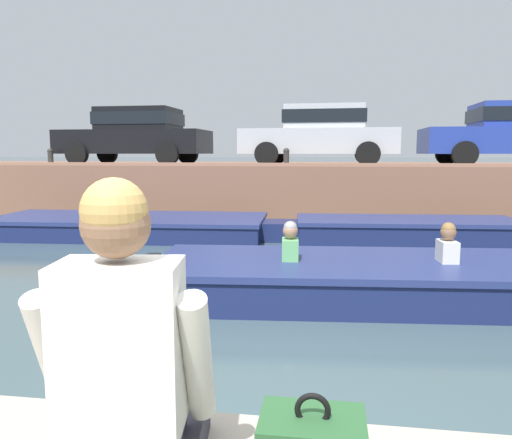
{
  "coord_description": "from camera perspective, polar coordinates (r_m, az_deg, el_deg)",
  "views": [
    {
      "loc": [
        0.53,
        -1.83,
        1.8
      ],
      "look_at": [
        -0.28,
        3.58,
        1.07
      ],
      "focal_mm": 35.0,
      "sensor_mm": 36.0,
      "label": 1
    }
  ],
  "objects": [
    {
      "name": "motorboat_passing",
      "position": [
        6.43,
        16.05,
        -6.65
      ],
      "size": [
        6.75,
        2.33,
        0.97
      ],
      "color": "navy",
      "rests_on": "ground"
    },
    {
      "name": "far_wall_coping",
      "position": [
        12.19,
        6.07,
        6.25
      ],
      "size": [
        60.0,
        0.24,
        0.08
      ],
      "primitive_type": "cube",
      "color": "#9F6C52",
      "rests_on": "far_quay_wall"
    },
    {
      "name": "boat_moored_central_navy",
      "position": [
        10.62,
        15.69,
        -1.16
      ],
      "size": [
        5.38,
        1.9,
        0.46
      ],
      "color": "navy",
      "rests_on": "ground"
    },
    {
      "name": "mooring_bollard_mid",
      "position": [
        12.35,
        3.48,
        7.22
      ],
      "size": [
        0.15,
        0.15,
        0.45
      ],
      "color": "#2D2B28",
      "rests_on": "far_quay_wall"
    },
    {
      "name": "car_left_inner_silver",
      "position": [
        13.39,
        7.45,
        9.8
      ],
      "size": [
        4.08,
        2.03,
        1.54
      ],
      "color": "#B7BABC",
      "rests_on": "far_quay_wall"
    },
    {
      "name": "car_leftmost_black",
      "position": [
        14.43,
        -13.5,
        9.5
      ],
      "size": [
        4.09,
        2.01,
        1.54
      ],
      "color": "black",
      "rests_on": "far_quay_wall"
    },
    {
      "name": "mooring_bollard_west",
      "position": [
        14.32,
        -22.43,
        6.72
      ],
      "size": [
        0.15,
        0.15,
        0.45
      ],
      "color": "#2D2B28",
      "rests_on": "far_quay_wall"
    },
    {
      "name": "boat_moored_west_navy",
      "position": [
        11.26,
        -15.54,
        -0.74
      ],
      "size": [
        7.03,
        2.49,
        0.43
      ],
      "color": "navy",
      "rests_on": "ground"
    },
    {
      "name": "ground_plane",
      "position": [
        7.19,
        4.05,
        -6.87
      ],
      "size": [
        400.0,
        400.0,
        0.0
      ],
      "primitive_type": "plane",
      "color": "#3D5156"
    },
    {
      "name": "far_quay_wall",
      "position": [
        15.1,
        6.51,
        3.55
      ],
      "size": [
        60.0,
        6.0,
        1.48
      ],
      "primitive_type": "cube",
      "color": "brown",
      "rests_on": "ground"
    },
    {
      "name": "person_seated_right",
      "position": [
        1.64,
        -14.66,
        -16.36
      ],
      "size": [
        0.56,
        0.57,
        0.96
      ],
      "color": "#282833",
      "rests_on": "near_quay"
    }
  ]
}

